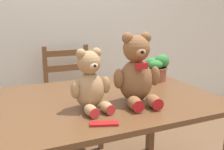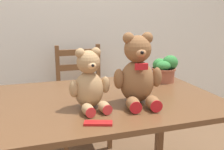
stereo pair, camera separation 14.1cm
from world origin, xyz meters
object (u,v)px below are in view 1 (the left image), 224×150
at_px(wooden_chair_behind, 71,97).
at_px(chocolate_bar, 104,124).
at_px(potted_plant, 156,68).
at_px(teddy_bear_left, 90,83).
at_px(teddy_bear_right, 137,73).

bearing_deg(wooden_chair_behind, chocolate_bar, 82.83).
bearing_deg(potted_plant, chocolate_bar, -138.44).
bearing_deg(potted_plant, teddy_bear_left, -150.41).
bearing_deg(potted_plant, teddy_bear_right, -135.39).
height_order(wooden_chair_behind, teddy_bear_right, teddy_bear_right).
xyz_separation_m(potted_plant, chocolate_bar, (-0.69, -0.61, -0.09)).
xyz_separation_m(wooden_chair_behind, teddy_bear_left, (-0.15, -1.07, 0.43)).
height_order(wooden_chair_behind, teddy_bear_left, teddy_bear_left).
bearing_deg(chocolate_bar, teddy_bear_left, 87.23).
bearing_deg(chocolate_bar, teddy_bear_right, 37.00).
distance_m(teddy_bear_right, chocolate_bar, 0.41).
height_order(wooden_chair_behind, chocolate_bar, wooden_chair_behind).
bearing_deg(potted_plant, wooden_chair_behind, 127.75).
distance_m(wooden_chair_behind, potted_plant, 0.94).
bearing_deg(wooden_chair_behind, teddy_bear_left, 81.90).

